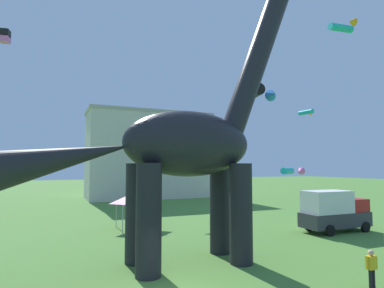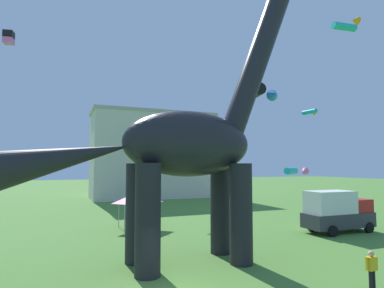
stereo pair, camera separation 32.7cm
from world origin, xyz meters
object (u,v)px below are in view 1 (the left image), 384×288
at_px(parked_box_truck, 334,210).
at_px(kite_apex, 307,112).
at_px(kite_mid_center, 290,171).
at_px(kite_trailing, 256,94).
at_px(person_near_flyer, 371,265).
at_px(festival_canopy_tent, 136,197).
at_px(person_strolling_adult, 213,217).
at_px(kite_mid_left, 158,115).
at_px(dinosaur_sculpture, 187,144).
at_px(kite_drifting, 343,27).
at_px(kite_mid_right, 5,36).

bearing_deg(parked_box_truck, kite_apex, 65.25).
relative_size(kite_apex, kite_mid_center, 0.59).
distance_m(kite_apex, kite_trailing, 12.22).
height_order(person_near_flyer, festival_canopy_tent, festival_canopy_tent).
xyz_separation_m(person_strolling_adult, kite_mid_left, (-1.77, 10.11, 9.93)).
bearing_deg(dinosaur_sculpture, kite_apex, 52.34).
xyz_separation_m(person_strolling_adult, kite_apex, (10.45, 0.00, 9.53)).
distance_m(parked_box_truck, kite_trailing, 11.52).
height_order(kite_apex, kite_drifting, kite_drifting).
xyz_separation_m(person_strolling_adult, kite_mid_right, (-16.56, 6.93, 15.41)).
xyz_separation_m(person_strolling_adult, kite_drifting, (9.64, -5.20, 15.93)).
bearing_deg(kite_mid_right, kite_mid_center, -5.60).
bearing_deg(person_strolling_adult, kite_apex, -131.97).
bearing_deg(dinosaur_sculpture, kite_mid_center, 60.74).
relative_size(kite_mid_right, kite_mid_left, 0.77).
relative_size(kite_apex, kite_mid_right, 1.47).
relative_size(person_strolling_adult, kite_mid_right, 1.32).
bearing_deg(kite_mid_center, person_near_flyer, -122.16).
relative_size(person_strolling_adult, kite_apex, 0.90).
distance_m(festival_canopy_tent, kite_apex, 18.41).
bearing_deg(kite_trailing, person_near_flyer, -90.07).
bearing_deg(dinosaur_sculpture, kite_trailing, 43.52).
bearing_deg(kite_drifting, festival_canopy_tent, 154.87).
height_order(festival_canopy_tent, kite_mid_left, kite_mid_left).
relative_size(parked_box_truck, person_near_flyer, 3.60).
relative_size(person_strolling_adult, kite_drifting, 0.65).
bearing_deg(festival_canopy_tent, kite_apex, -7.45).
xyz_separation_m(kite_mid_right, kite_drifting, (26.20, -12.13, 0.52)).
distance_m(person_strolling_adult, kite_mid_center, 12.98).
distance_m(person_near_flyer, kite_mid_right, 31.12).
xyz_separation_m(parked_box_truck, kite_drifting, (1.73, 0.05, 15.17)).
bearing_deg(kite_trailing, person_strolling_adult, 90.15).
height_order(parked_box_truck, festival_canopy_tent, parked_box_truck).
height_order(dinosaur_sculpture, parked_box_truck, dinosaur_sculpture).
distance_m(dinosaur_sculpture, kite_mid_right, 21.11).
xyz_separation_m(person_near_flyer, kite_mid_center, (11.71, 18.63, 3.65)).
relative_size(parked_box_truck, kite_mid_right, 5.09).
bearing_deg(person_near_flyer, dinosaur_sculpture, -84.08).
distance_m(kite_mid_center, kite_mid_left, 16.00).
xyz_separation_m(dinosaur_sculpture, person_near_flyer, (5.81, -6.23, -5.36)).
height_order(kite_mid_right, kite_trailing, kite_mid_right).
distance_m(parked_box_truck, person_strolling_adult, 9.52).
xyz_separation_m(festival_canopy_tent, kite_mid_left, (4.28, 7.95, 8.28)).
bearing_deg(person_near_flyer, kite_mid_center, -159.27).
bearing_deg(festival_canopy_tent, kite_mid_center, 6.42).
xyz_separation_m(dinosaur_sculpture, kite_drifting, (15.45, 3.04, 10.51)).
bearing_deg(kite_mid_right, festival_canopy_tent, -24.43).
xyz_separation_m(festival_canopy_tent, kite_mid_right, (-10.51, 4.77, 13.76)).
height_order(person_strolling_adult, festival_canopy_tent, festival_canopy_tent).
bearing_deg(kite_mid_left, festival_canopy_tent, -118.30).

